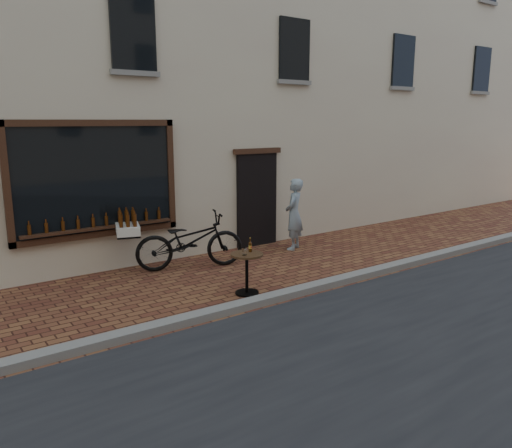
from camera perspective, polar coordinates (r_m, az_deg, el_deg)
ground at (r=8.35m, az=3.45°, el=-9.00°), size 90.00×90.00×0.00m
kerb at (r=8.47m, az=2.59°, el=-8.23°), size 90.00×0.25×0.12m
shop_building at (r=13.63m, az=-14.91°, el=20.00°), size 28.00×6.20×10.00m
cargo_bicycle at (r=10.15m, az=-7.83°, el=-1.87°), size 2.60×1.43×1.22m
bistro_table at (r=8.61m, az=-1.04°, el=-4.71°), size 0.56×0.56×0.97m
pedestrian at (r=11.58m, az=4.37°, el=1.12°), size 0.72×0.66×1.65m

